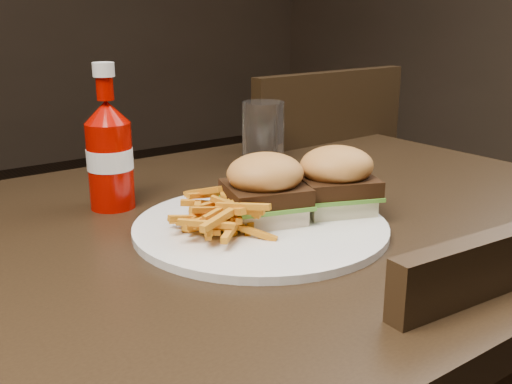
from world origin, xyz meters
TOP-DOWN VIEW (x-y plane):
  - dining_table at (0.00, 0.00)m, footprint 1.20×0.80m
  - chair_far at (0.45, 0.50)m, footprint 0.45×0.45m
  - plate at (0.00, -0.05)m, footprint 0.33×0.33m
  - sandwich_half_a at (0.01, -0.05)m, footprint 0.11×0.11m
  - sandwich_half_b at (0.12, -0.07)m, footprint 0.12×0.11m
  - fries_pile at (-0.06, -0.05)m, footprint 0.12×0.12m
  - ketchup_bottle at (-0.11, 0.15)m, footprint 0.06×0.06m
  - tumbler at (0.22, 0.23)m, footprint 0.10×0.10m

SIDE VIEW (x-z plane):
  - chair_far at x=0.45m, z-range 0.41..0.45m
  - dining_table at x=0.00m, z-range 0.71..0.75m
  - plate at x=0.00m, z-range 0.75..0.76m
  - sandwich_half_a at x=0.01m, z-range 0.76..0.78m
  - sandwich_half_b at x=0.12m, z-range 0.76..0.78m
  - fries_pile at x=-0.06m, z-range 0.76..0.80m
  - tumbler at x=0.22m, z-range 0.74..0.87m
  - ketchup_bottle at x=-0.11m, z-range 0.75..0.87m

